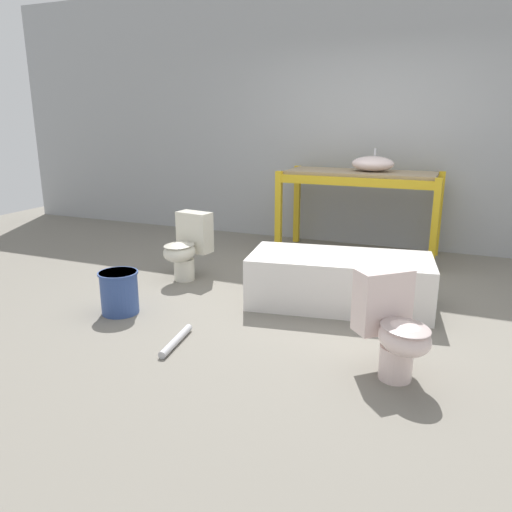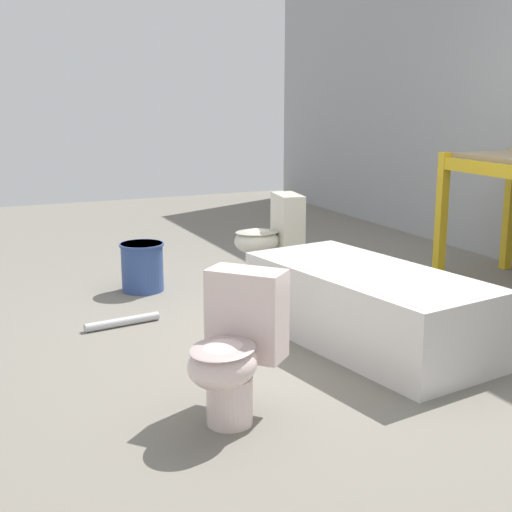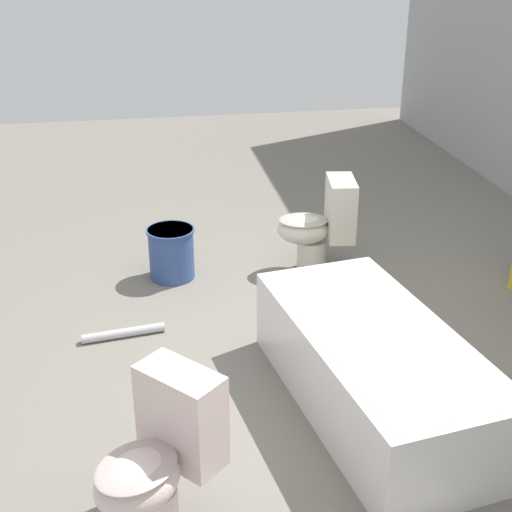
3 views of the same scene
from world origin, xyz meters
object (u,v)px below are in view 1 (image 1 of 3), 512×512
(bathtub_main, at_px, (339,277))
(toilet_near, at_px, (187,246))
(toilet_far, at_px, (393,325))
(sink_basin, at_px, (373,164))
(bucket_white, at_px, (119,292))

(bathtub_main, bearing_deg, toilet_near, 165.96)
(toilet_far, bearing_deg, bathtub_main, 76.65)
(sink_basin, distance_m, bathtub_main, 1.91)
(bucket_white, bearing_deg, sink_basin, 59.00)
(sink_basin, bearing_deg, bucket_white, -121.00)
(sink_basin, relative_size, bathtub_main, 0.29)
(bathtub_main, height_order, toilet_near, toilet_near)
(bathtub_main, distance_m, bucket_white, 1.86)
(bucket_white, bearing_deg, bathtub_main, 28.43)
(sink_basin, height_order, toilet_near, sink_basin)
(toilet_near, bearing_deg, bucket_white, -84.55)
(bathtub_main, xyz_separation_m, bucket_white, (-1.64, -0.89, -0.07))
(sink_basin, relative_size, bucket_white, 1.33)
(toilet_far, height_order, bucket_white, toilet_far)
(sink_basin, height_order, bucket_white, sink_basin)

